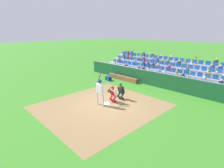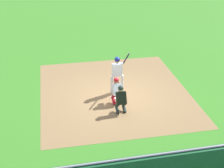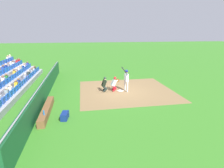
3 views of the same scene
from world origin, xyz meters
The scene contains 6 objects.
ground_plane centered at (0.00, 0.00, 0.00)m, with size 160.00×160.00×0.00m, color #347622.
infield_dirt_patch centered at (0.00, 0.50, 0.00)m, with size 7.18×7.93×0.01m, color olive.
home_plate_marker centered at (0.00, 0.00, 0.02)m, with size 0.44×0.44×0.02m, color white.
batter_at_plate centered at (0.15, 0.45, 1.18)m, with size 0.81×0.70×2.24m.
catcher_crouching centered at (-0.10, -0.54, 0.71)m, with size 0.49×0.74×1.28m.
home_plate_umpire centered at (-0.11, -1.39, 0.71)m, with size 0.48×0.48×1.30m.
Camera 2 is at (-3.04, -13.51, 7.79)m, focal length 52.83 mm.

